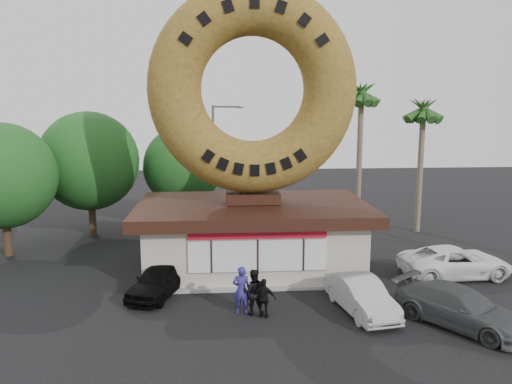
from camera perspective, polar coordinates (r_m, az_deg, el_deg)
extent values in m
plane|color=black|center=(19.57, 0.87, -14.18)|extent=(90.00, 90.00, 0.00)
cube|color=beige|center=(24.72, -0.35, -5.33)|extent=(10.00, 6.00, 3.00)
cube|color=#999993|center=(25.13, -0.35, -8.46)|extent=(10.60, 6.60, 0.15)
cube|color=#3F3F3F|center=(24.36, -0.36, -1.80)|extent=(10.00, 6.00, 0.10)
cube|color=black|center=(24.37, -0.36, -1.92)|extent=(11.20, 7.20, 0.55)
cube|color=silver|center=(21.78, 0.19, -7.29)|extent=(6.00, 0.12, 1.40)
cube|color=red|center=(21.49, 0.20, -4.76)|extent=(6.00, 0.10, 0.45)
cube|color=black|center=(24.26, -0.36, -0.65)|extent=(2.60, 1.40, 0.50)
torus|color=olive|center=(23.87, -0.37, 11.65)|extent=(9.84, 2.51, 9.84)
cylinder|color=#473321|center=(32.42, -18.24, -1.90)|extent=(0.44, 0.44, 3.30)
sphere|color=#1D4B1A|center=(31.97, -18.53, 3.38)|extent=(6.00, 6.00, 6.00)
cylinder|color=#473321|center=(33.53, -8.24, -1.50)|extent=(0.44, 0.44, 2.86)
sphere|color=#1D4B1A|center=(33.12, -8.35, 2.91)|extent=(5.20, 5.20, 5.20)
cylinder|color=#473321|center=(29.83, -26.62, -3.67)|extent=(0.44, 0.44, 3.08)
sphere|color=#1D4B1A|center=(29.35, -27.04, 1.66)|extent=(5.60, 5.60, 5.60)
cylinder|color=#726651|center=(33.26, 11.72, 3.65)|extent=(0.36, 0.36, 9.00)
cylinder|color=#726651|center=(33.06, 18.25, 2.45)|extent=(0.36, 0.36, 8.00)
cylinder|color=#59595E|center=(34.04, -4.86, 3.11)|extent=(0.18, 0.18, 8.00)
cylinder|color=#59595E|center=(33.81, -3.41, 9.71)|extent=(1.80, 0.12, 0.12)
cube|color=#59595E|center=(33.83, -1.87, 9.64)|extent=(0.45, 0.20, 0.12)
imported|color=navy|center=(19.59, -1.67, -11.14)|extent=(0.74, 0.53, 1.91)
imported|color=black|center=(19.57, -0.32, -11.33)|extent=(0.87, 0.68, 1.80)
imported|color=black|center=(19.30, 0.92, -12.06)|extent=(0.97, 0.59, 1.54)
imported|color=black|center=(21.89, -11.07, -9.86)|extent=(2.76, 4.16, 1.32)
imported|color=#A7A8AC|center=(20.22, 11.94, -11.51)|extent=(2.15, 4.30, 1.35)
imported|color=#4C4E50|center=(20.10, 22.29, -12.10)|extent=(4.48, 5.09, 1.41)
imported|color=white|center=(25.45, 21.82, -7.42)|extent=(5.35, 2.75, 1.44)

